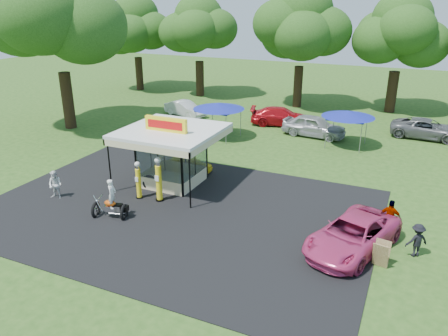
{
  "coord_description": "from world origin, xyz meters",
  "views": [
    {
      "loc": [
        10.66,
        -15.68,
        10.35
      ],
      "look_at": [
        1.78,
        4.0,
        1.94
      ],
      "focal_mm": 35.0,
      "sensor_mm": 36.0,
      "label": 1
    }
  ],
  "objects_px": {
    "bg_car_b": "(281,116)",
    "gas_station_kiosk": "(172,155)",
    "kiosk_car": "(191,164)",
    "gas_pump_left": "(138,181)",
    "tent_west": "(219,106)",
    "gas_pump_right": "(159,180)",
    "bg_car_c": "(314,126)",
    "tent_east": "(348,114)",
    "a_frame_sign": "(381,254)",
    "bg_car_d": "(427,129)",
    "spectator_west": "(55,185)",
    "spectator_east_b": "(390,218)",
    "bg_car_a": "(185,109)",
    "motorcycle": "(111,202)",
    "pink_sedan": "(353,235)",
    "spectator_east_a": "(417,240)"
  },
  "relations": [
    {
      "from": "gas_pump_right",
      "to": "tent_west",
      "type": "height_order",
      "value": "tent_west"
    },
    {
      "from": "gas_pump_left",
      "to": "bg_car_b",
      "type": "distance_m",
      "value": 17.87
    },
    {
      "from": "bg_car_a",
      "to": "bg_car_d",
      "type": "height_order",
      "value": "bg_car_d"
    },
    {
      "from": "spectator_east_a",
      "to": "tent_east",
      "type": "relative_size",
      "value": 0.39
    },
    {
      "from": "spectator_east_b",
      "to": "bg_car_a",
      "type": "distance_m",
      "value": 24.87
    },
    {
      "from": "bg_car_a",
      "to": "tent_west",
      "type": "relative_size",
      "value": 1.07
    },
    {
      "from": "gas_pump_left",
      "to": "bg_car_c",
      "type": "bearing_deg",
      "value": 68.83
    },
    {
      "from": "gas_station_kiosk",
      "to": "tent_east",
      "type": "distance_m",
      "value": 14.11
    },
    {
      "from": "gas_pump_left",
      "to": "gas_pump_right",
      "type": "distance_m",
      "value": 1.23
    },
    {
      "from": "gas_pump_left",
      "to": "tent_east",
      "type": "relative_size",
      "value": 0.56
    },
    {
      "from": "gas_station_kiosk",
      "to": "gas_pump_right",
      "type": "bearing_deg",
      "value": -76.73
    },
    {
      "from": "a_frame_sign",
      "to": "bg_car_b",
      "type": "distance_m",
      "value": 21.65
    },
    {
      "from": "kiosk_car",
      "to": "pink_sedan",
      "type": "bearing_deg",
      "value": -116.37
    },
    {
      "from": "spectator_west",
      "to": "spectator_east_b",
      "type": "distance_m",
      "value": 17.43
    },
    {
      "from": "gas_station_kiosk",
      "to": "gas_pump_left",
      "type": "height_order",
      "value": "gas_station_kiosk"
    },
    {
      "from": "spectator_east_a",
      "to": "tent_west",
      "type": "relative_size",
      "value": 0.38
    },
    {
      "from": "bg_car_d",
      "to": "spectator_west",
      "type": "bearing_deg",
      "value": 141.46
    },
    {
      "from": "gas_station_kiosk",
      "to": "gas_pump_right",
      "type": "relative_size",
      "value": 2.12
    },
    {
      "from": "spectator_west",
      "to": "spectator_east_a",
      "type": "relative_size",
      "value": 1.06
    },
    {
      "from": "spectator_west",
      "to": "tent_east",
      "type": "xyz_separation_m",
      "value": [
        12.96,
        15.97,
        1.64
      ]
    },
    {
      "from": "gas_pump_right",
      "to": "kiosk_car",
      "type": "distance_m",
      "value": 4.7
    },
    {
      "from": "gas_pump_left",
      "to": "bg_car_a",
      "type": "distance_m",
      "value": 18.18
    },
    {
      "from": "gas_pump_right",
      "to": "bg_car_c",
      "type": "relative_size",
      "value": 0.51
    },
    {
      "from": "motorcycle",
      "to": "spectator_east_a",
      "type": "xyz_separation_m",
      "value": [
        14.06,
        2.48,
        -0.08
      ]
    },
    {
      "from": "motorcycle",
      "to": "bg_car_a",
      "type": "xyz_separation_m",
      "value": [
        -6.61,
        19.43,
        -0.14
      ]
    },
    {
      "from": "tent_east",
      "to": "tent_west",
      "type": "bearing_deg",
      "value": -168.35
    },
    {
      "from": "pink_sedan",
      "to": "tent_east",
      "type": "bearing_deg",
      "value": 119.93
    },
    {
      "from": "bg_car_c",
      "to": "kiosk_car",
      "type": "bearing_deg",
      "value": 159.78
    },
    {
      "from": "spectator_east_b",
      "to": "bg_car_a",
      "type": "height_order",
      "value": "spectator_east_b"
    },
    {
      "from": "kiosk_car",
      "to": "bg_car_c",
      "type": "distance_m",
      "value": 12.02
    },
    {
      "from": "motorcycle",
      "to": "spectator_east_b",
      "type": "bearing_deg",
      "value": 2.77
    },
    {
      "from": "kiosk_car",
      "to": "bg_car_a",
      "type": "bearing_deg",
      "value": 30.5
    },
    {
      "from": "gas_station_kiosk",
      "to": "bg_car_b",
      "type": "height_order",
      "value": "gas_station_kiosk"
    },
    {
      "from": "bg_car_b",
      "to": "gas_station_kiosk",
      "type": "bearing_deg",
      "value": 157.39
    },
    {
      "from": "bg_car_a",
      "to": "spectator_east_b",
      "type": "bearing_deg",
      "value": -111.6
    },
    {
      "from": "pink_sedan",
      "to": "spectator_east_b",
      "type": "distance_m",
      "value": 2.5
    },
    {
      "from": "gas_pump_right",
      "to": "tent_west",
      "type": "distance_m",
      "value": 12.17
    },
    {
      "from": "gas_pump_left",
      "to": "tent_west",
      "type": "bearing_deg",
      "value": 93.66
    },
    {
      "from": "bg_car_b",
      "to": "kiosk_car",
      "type": "bearing_deg",
      "value": 156.11
    },
    {
      "from": "gas_pump_right",
      "to": "tent_west",
      "type": "relative_size",
      "value": 0.64
    },
    {
      "from": "a_frame_sign",
      "to": "bg_car_c",
      "type": "xyz_separation_m",
      "value": [
        -6.83,
        16.96,
        0.29
      ]
    },
    {
      "from": "a_frame_sign",
      "to": "kiosk_car",
      "type": "distance_m",
      "value": 13.71
    },
    {
      "from": "spectator_east_b",
      "to": "motorcycle",
      "type": "bearing_deg",
      "value": 23.6
    },
    {
      "from": "gas_station_kiosk",
      "to": "spectator_east_b",
      "type": "distance_m",
      "value": 12.37
    },
    {
      "from": "tent_west",
      "to": "gas_pump_right",
      "type": "bearing_deg",
      "value": -80.6
    },
    {
      "from": "pink_sedan",
      "to": "bg_car_a",
      "type": "distance_m",
      "value": 25.24
    },
    {
      "from": "gas_pump_left",
      "to": "bg_car_c",
      "type": "distance_m",
      "value": 16.66
    },
    {
      "from": "kiosk_car",
      "to": "tent_east",
      "type": "relative_size",
      "value": 0.73
    },
    {
      "from": "tent_east",
      "to": "gas_pump_left",
      "type": "bearing_deg",
      "value": -121.91
    },
    {
      "from": "gas_station_kiosk",
      "to": "kiosk_car",
      "type": "relative_size",
      "value": 1.92
    }
  ]
}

